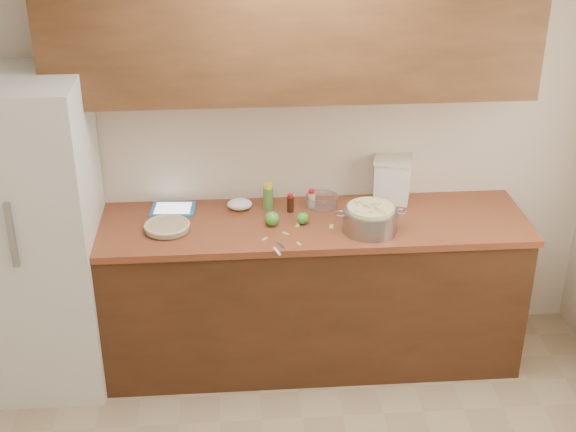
{
  "coord_description": "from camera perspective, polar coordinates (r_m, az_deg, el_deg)",
  "views": [
    {
      "loc": [
        -0.34,
        -2.52,
        2.96
      ],
      "look_at": [
        -0.04,
        1.43,
        0.98
      ],
      "focal_mm": 50.0,
      "sensor_mm": 36.0,
      "label": 1
    }
  ],
  "objects": [
    {
      "name": "peel_b",
      "position": [
        4.32,
        -1.67,
        -1.63
      ],
      "size": [
        0.04,
        0.04,
        0.0
      ],
      "primitive_type": "cube",
      "rotation": [
        0.0,
        0.0,
        -2.29
      ],
      "color": "#9EC45F",
      "rests_on": "counter_run"
    },
    {
      "name": "pie",
      "position": [
        4.44,
        -8.59,
        -0.77
      ],
      "size": [
        0.26,
        0.26,
        0.04
      ],
      "rotation": [
        0.0,
        0.0,
        0.35
      ],
      "color": "silver",
      "rests_on": "counter_run"
    },
    {
      "name": "paring_knife",
      "position": [
        4.19,
        -0.74,
        -2.46
      ],
      "size": [
        0.07,
        0.15,
        0.01
      ],
      "rotation": [
        0.0,
        0.0,
        0.33
      ],
      "color": "gray",
      "rests_on": "counter_run"
    },
    {
      "name": "peel_d",
      "position": [
        4.27,
        0.77,
        -1.98
      ],
      "size": [
        0.03,
        0.04,
        0.0
      ],
      "primitive_type": "cube",
      "rotation": [
        0.0,
        0.0,
        -1.23
      ],
      "color": "#9EC45F",
      "rests_on": "counter_run"
    },
    {
      "name": "colander",
      "position": [
        4.39,
        5.87,
        -0.22
      ],
      "size": [
        0.39,
        0.29,
        0.15
      ],
      "rotation": [
        0.0,
        0.0,
        -0.32
      ],
      "color": "gray",
      "rests_on": "counter_run"
    },
    {
      "name": "peel_a",
      "position": [
        4.37,
        -0.17,
        -1.25
      ],
      "size": [
        0.04,
        0.04,
        0.0
      ],
      "primitive_type": "cube",
      "rotation": [
        0.0,
        0.0,
        -0.81
      ],
      "color": "#9EC45F",
      "rests_on": "counter_run"
    },
    {
      "name": "peel_e",
      "position": [
        4.46,
        0.7,
        -0.63
      ],
      "size": [
        0.03,
        0.05,
        0.0
      ],
      "primitive_type": "cube",
      "rotation": [
        0.0,
        0.0,
        -1.79
      ],
      "color": "#9EC45F",
      "rests_on": "counter_run"
    },
    {
      "name": "lemon_bottle",
      "position": [
        4.62,
        -1.42,
        1.4
      ],
      "size": [
        0.06,
        0.06,
        0.16
      ],
      "rotation": [
        0.0,
        0.0,
        -0.33
      ],
      "color": "#4C8C38",
      "rests_on": "counter_run"
    },
    {
      "name": "apple_center",
      "position": [
        4.46,
        1.06,
        -0.15
      ],
      "size": [
        0.07,
        0.07,
        0.08
      ],
      "color": "green",
      "rests_on": "counter_run"
    },
    {
      "name": "room_shell",
      "position": [
        3.04,
        2.8,
        -6.55
      ],
      "size": [
        3.6,
        3.6,
        3.6
      ],
      "color": "tan",
      "rests_on": "ground"
    },
    {
      "name": "cinnamon_shaker",
      "position": [
        4.65,
        1.68,
        1.23
      ],
      "size": [
        0.04,
        0.04,
        0.11
      ],
      "rotation": [
        0.0,
        0.0,
        -0.17
      ],
      "color": "beige",
      "rests_on": "counter_run"
    },
    {
      "name": "paper_towel",
      "position": [
        4.64,
        -3.47,
        0.84
      ],
      "size": [
        0.17,
        0.16,
        0.06
      ],
      "primitive_type": "ellipsoid",
      "rotation": [
        0.0,
        0.0,
        0.3
      ],
      "color": "white",
      "rests_on": "counter_run"
    },
    {
      "name": "counter_run",
      "position": [
        4.73,
        0.43,
        -5.35
      ],
      "size": [
        2.64,
        0.68,
        0.92
      ],
      "color": "#462613",
      "rests_on": "ground"
    },
    {
      "name": "mixing_bowl",
      "position": [
        4.66,
        2.43,
        1.12
      ],
      "size": [
        0.19,
        0.19,
        0.07
      ],
      "rotation": [
        0.0,
        0.0,
        0.16
      ],
      "color": "silver",
      "rests_on": "counter_run"
    },
    {
      "name": "fridge",
      "position": [
        4.6,
        -17.7,
        -1.4
      ],
      "size": [
        0.7,
        0.7,
        1.8
      ],
      "primitive_type": "cube",
      "color": "silver",
      "rests_on": "ground"
    },
    {
      "name": "upper_cabinets",
      "position": [
        4.29,
        0.32,
        12.94
      ],
      "size": [
        2.6,
        0.34,
        0.7
      ],
      "primitive_type": "cube",
      "color": "brown",
      "rests_on": "room_shell"
    },
    {
      "name": "vanilla_bottle",
      "position": [
        4.59,
        0.16,
        0.91
      ],
      "size": [
        0.04,
        0.04,
        0.11
      ],
      "rotation": [
        0.0,
        0.0,
        -0.03
      ],
      "color": "black",
      "rests_on": "counter_run"
    },
    {
      "name": "peel_c",
      "position": [
        4.45,
        3.1,
        -0.75
      ],
      "size": [
        0.03,
        0.05,
        0.0
      ],
      "primitive_type": "cube",
      "rotation": [
        0.0,
        0.0,
        1.38
      ],
      "color": "#9EC45F",
      "rests_on": "counter_run"
    },
    {
      "name": "flour_canister",
      "position": [
        4.75,
        7.45,
        2.71
      ],
      "size": [
        0.27,
        0.27,
        0.27
      ],
      "rotation": [
        0.0,
        0.0,
        -0.28
      ],
      "color": "white",
      "rests_on": "counter_run"
    },
    {
      "name": "apple_left",
      "position": [
        4.44,
        -1.15,
        -0.19
      ],
      "size": [
        0.08,
        0.08,
        0.09
      ],
      "color": "green",
      "rests_on": "counter_run"
    },
    {
      "name": "tablet",
      "position": [
        4.67,
        -8.18,
        0.48
      ],
      "size": [
        0.26,
        0.21,
        0.02
      ],
      "rotation": [
        0.0,
        0.0,
        -0.07
      ],
      "color": "#2B82D1",
      "rests_on": "counter_run"
    }
  ]
}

